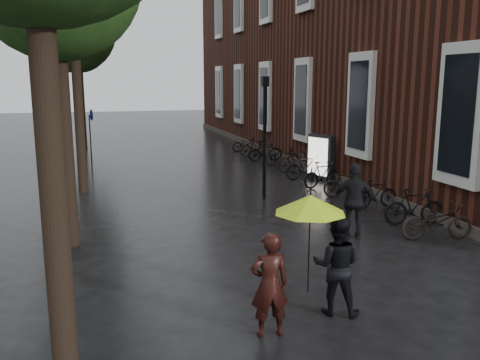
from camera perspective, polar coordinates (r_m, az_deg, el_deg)
name	(u,v)px	position (r m, az deg, el deg)	size (l,w,h in m)	color
brick_building	(363,39)	(28.47, 13.61, 15.17)	(10.20, 33.20, 12.00)	#38160F
street_trees	(72,14)	(21.31, -18.36, 17.30)	(4.33, 34.03, 8.91)	black
person_burgundy	(269,285)	(7.86, 3.33, -11.66)	(0.60, 0.40, 1.65)	black
person_black	(337,265)	(8.71, 10.79, -9.40)	(0.82, 0.64, 1.69)	black
lime_umbrella	(310,204)	(7.86, 7.88, -2.71)	(1.13, 1.13, 1.66)	black
pedestrian_walking	(355,201)	(12.80, 12.75, -2.35)	(1.10, 0.46, 1.88)	black
parked_bicycles	(309,168)	(20.10, 7.74, 1.35)	(2.05, 17.02, 1.02)	black
ad_lightbox	(321,157)	(20.03, 9.04, 2.51)	(0.27, 1.18, 1.78)	black
lamp_post	(265,126)	(16.53, 2.79, 6.13)	(0.20, 0.20, 3.98)	black
cycle_sign	(91,130)	(23.01, -16.39, 5.41)	(0.14, 0.48, 2.62)	#262628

